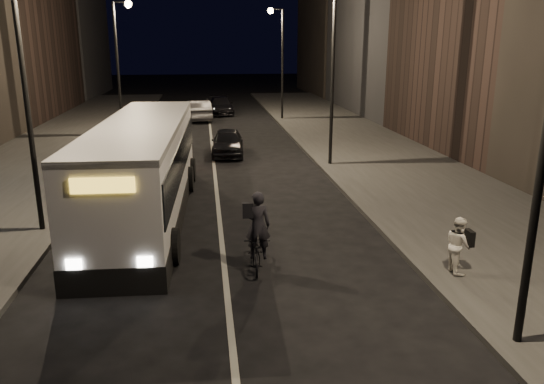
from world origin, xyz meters
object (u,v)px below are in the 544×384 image
object	(u,v)px
streetlight_right_mid	(328,53)
streetlight_right_far	(279,49)
streetlight_left_near	(31,59)
car_mid	(199,110)
streetlight_left_far	(121,50)
city_bus	(144,166)
cyclist_on_bicycle	(257,243)
pedestrian_woman	(458,245)
car_far	(221,106)
car_near	(228,142)
streetlight_right_near	(541,72)

from	to	relation	value
streetlight_right_mid	streetlight_right_far	bearing A→B (deg)	90.00
streetlight_left_near	car_mid	distance (m)	25.60
streetlight_left_far	car_mid	bearing A→B (deg)	56.23
streetlight_right_mid	city_bus	distance (m)	10.85
streetlight_right_far	car_mid	world-z (taller)	streetlight_right_far
cyclist_on_bicycle	pedestrian_woman	world-z (taller)	cyclist_on_bicycle
streetlight_left_near	streetlight_right_far	bearing A→B (deg)	66.04
car_mid	cyclist_on_bicycle	bearing A→B (deg)	87.71
streetlight_right_mid	streetlight_left_near	world-z (taller)	same
streetlight_right_far	pedestrian_woman	world-z (taller)	streetlight_right_far
streetlight_left_far	car_far	xyz separation A→B (m)	(6.36, 10.37, -4.66)
streetlight_right_far	car_mid	xyz separation A→B (m)	(-6.13, 0.78, -4.58)
streetlight_right_mid	pedestrian_woman	xyz separation A→B (m)	(0.55, -12.75, -4.47)
car_near	streetlight_right_far	bearing A→B (deg)	73.96
pedestrian_woman	car_far	bearing A→B (deg)	8.16
streetlight_left_near	city_bus	xyz separation A→B (m)	(2.84, 1.38, -3.56)
streetlight_left_far	car_mid	world-z (taller)	streetlight_left_far
cyclist_on_bicycle	car_near	world-z (taller)	cyclist_on_bicycle
car_near	city_bus	bearing A→B (deg)	-104.47
streetlight_right_near	car_near	bearing A→B (deg)	103.16
city_bus	pedestrian_woman	size ratio (longest dim) A/B	8.40
streetlight_right_near	car_far	size ratio (longest dim) A/B	1.69
streetlight_right_far	car_mid	bearing A→B (deg)	172.78
streetlight_left_far	city_bus	size ratio (longest dim) A/B	0.66
streetlight_right_mid	car_near	size ratio (longest dim) A/B	1.99
city_bus	streetlight_right_near	bearing A→B (deg)	-48.05
streetlight_left_near	car_mid	xyz separation A→B (m)	(4.53, 24.78, -4.58)
streetlight_left_near	car_near	bearing A→B (deg)	61.70
streetlight_right_near	streetlight_left_near	world-z (taller)	same
streetlight_right_near	pedestrian_woman	distance (m)	5.55
car_near	car_far	bearing A→B (deg)	92.94
city_bus	car_mid	size ratio (longest dim) A/B	2.62
streetlight_right_far	cyclist_on_bicycle	bearing A→B (deg)	-99.18
city_bus	car_far	xyz separation A→B (m)	(3.52, 26.99, -1.10)
streetlight_right_far	car_mid	distance (m)	7.70
streetlight_right_near	streetlight_left_far	xyz separation A→B (m)	(-10.66, 26.00, 0.00)
streetlight_right_far	cyclist_on_bicycle	distance (m)	28.32
streetlight_right_near	cyclist_on_bicycle	world-z (taller)	streetlight_right_near
car_near	streetlight_right_near	bearing A→B (deg)	-73.12
streetlight_right_mid	city_bus	size ratio (longest dim) A/B	0.66
streetlight_left_far	car_mid	size ratio (longest dim) A/B	1.72
streetlight_left_near	cyclist_on_bicycle	world-z (taller)	streetlight_left_near
streetlight_right_near	car_near	xyz separation A→B (m)	(-4.53, 19.39, -4.66)
cyclist_on_bicycle	car_far	world-z (taller)	cyclist_on_bicycle
city_bus	pedestrian_woman	bearing A→B (deg)	-34.08
streetlight_left_near	streetlight_left_far	distance (m)	18.00
cyclist_on_bicycle	city_bus	bearing A→B (deg)	129.42
streetlight_left_near	cyclist_on_bicycle	size ratio (longest dim) A/B	3.70
streetlight_right_near	pedestrian_woman	size ratio (longest dim) A/B	5.52
streetlight_right_near	streetlight_right_mid	distance (m)	16.00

